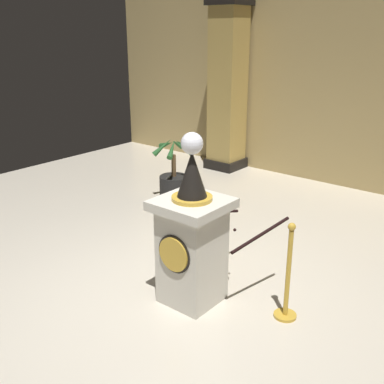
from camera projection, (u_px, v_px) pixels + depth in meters
The scene contains 8 objects.
ground_plane at pixel (176, 293), 5.31m from camera, with size 11.65×11.65×0.00m, color beige.
back_wall at pixel (356, 91), 8.32m from camera, with size 11.65×0.16×3.58m, color tan.
pedestal_clock at pixel (192, 239), 4.93m from camera, with size 0.71×0.71×1.89m.
stanchion_near at pixel (287, 285), 4.74m from camera, with size 0.24×0.24×1.07m.
stanchion_far at pixel (191, 232), 5.98m from camera, with size 0.24×0.24×1.08m.
velvet_rope at pixel (235, 223), 5.22m from camera, with size 1.03×1.01×0.22m.
column_left at pixel (228, 88), 9.51m from camera, with size 0.72×0.72×3.43m.
potted_palm_left at pixel (174, 179), 8.21m from camera, with size 0.79×0.72×1.11m.
Camera 1 is at (3.07, -3.45, 2.86)m, focal length 43.41 mm.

